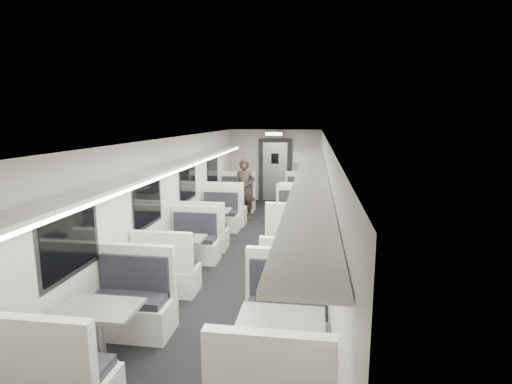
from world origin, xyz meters
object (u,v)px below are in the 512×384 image
(vestibule_door, at_px, (275,171))
(passenger, at_px, (244,189))
(exit_sign, at_px, (274,134))
(booth_right_c, at_px, (294,261))
(booth_left_b, at_px, (213,224))
(booth_left_d, at_px, (101,337))
(booth_right_a, at_px, (302,205))
(booth_right_d, at_px, (281,350))
(booth_left_a, at_px, (231,204))
(booth_right_b, at_px, (298,231))
(booth_left_c, at_px, (182,256))

(vestibule_door, bearing_deg, passenger, -102.76)
(exit_sign, bearing_deg, vestibule_door, 90.00)
(booth_right_c, xyz_separation_m, exit_sign, (-1.00, 6.21, 1.93))
(booth_left_b, xyz_separation_m, booth_left_d, (0.00, -4.97, 0.03))
(booth_right_a, height_order, exit_sign, exit_sign)
(booth_left_b, height_order, exit_sign, exit_sign)
(booth_right_d, bearing_deg, passenger, 103.03)
(booth_left_b, bearing_deg, booth_right_d, -68.00)
(vestibule_door, bearing_deg, booth_left_a, -112.54)
(booth_right_b, xyz_separation_m, exit_sign, (-1.00, 4.53, 1.86))
(booth_right_b, height_order, passenger, passenger)
(booth_right_d, height_order, passenger, passenger)
(booth_right_d, relative_size, vestibule_door, 1.03)
(booth_left_c, xyz_separation_m, passenger, (0.41, 4.11, 0.49))
(booth_right_b, bearing_deg, booth_right_c, -90.00)
(booth_left_b, xyz_separation_m, booth_right_c, (2.00, -2.20, -0.01))
(booth_left_a, distance_m, booth_right_b, 3.29)
(booth_right_b, xyz_separation_m, passenger, (-1.59, 2.43, 0.43))
(booth_left_d, bearing_deg, booth_right_c, 54.24)
(booth_left_b, height_order, vestibule_door, vestibule_door)
(vestibule_door, distance_m, exit_sign, 1.33)
(booth_left_c, distance_m, booth_right_a, 4.81)
(booth_left_c, distance_m, booth_right_b, 2.61)
(booth_left_b, xyz_separation_m, exit_sign, (1.00, 4.01, 1.92))
(booth_left_c, distance_m, exit_sign, 6.58)
(booth_right_a, xyz_separation_m, booth_right_c, (0.00, -4.37, -0.05))
(booth_left_a, height_order, booth_right_c, booth_left_a)
(booth_right_a, relative_size, exit_sign, 3.57)
(booth_left_c, height_order, vestibule_door, vestibule_door)
(booth_left_d, relative_size, booth_right_a, 0.96)
(booth_left_a, distance_m, booth_right_a, 2.00)
(booth_left_d, relative_size, exit_sign, 3.43)
(booth_left_c, bearing_deg, booth_left_b, 90.00)
(booth_right_d, bearing_deg, booth_right_a, 90.00)
(booth_right_b, distance_m, exit_sign, 5.00)
(booth_left_c, bearing_deg, passenger, 84.26)
(booth_left_d, bearing_deg, booth_right_d, 0.71)
(booth_right_c, xyz_separation_m, booth_right_d, (0.00, -2.75, 0.04))
(booth_right_d, bearing_deg, booth_left_a, 105.87)
(booth_right_d, distance_m, passenger, 7.05)
(booth_left_b, height_order, booth_right_a, booth_right_a)
(booth_left_a, distance_m, vestibule_door, 2.69)
(booth_left_c, xyz_separation_m, booth_left_d, (0.00, -2.77, 0.03))
(passenger, height_order, vestibule_door, vestibule_door)
(passenger, bearing_deg, booth_left_c, -89.96)
(booth_left_a, relative_size, booth_left_b, 1.09)
(booth_left_a, relative_size, booth_right_d, 1.00)
(booth_left_a, height_order, exit_sign, exit_sign)
(booth_right_c, distance_m, booth_right_d, 2.75)
(passenger, height_order, exit_sign, exit_sign)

